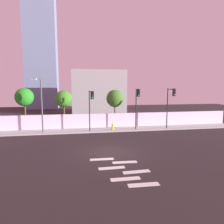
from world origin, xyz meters
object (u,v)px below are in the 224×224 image
traffic_light_right (171,100)px  roadside_tree_midleft (64,99)px  traffic_light_left (137,100)px  traffic_light_center (91,102)px  street_lamp_curbside (41,101)px  roadside_tree_midright (115,99)px  roadside_tree_leftmost (24,97)px  fire_hydrant (112,127)px

traffic_light_right → roadside_tree_midleft: (-13.06, 3.46, 0.01)m
traffic_light_left → traffic_light_center: (-5.54, -0.18, -0.13)m
traffic_light_center → street_lamp_curbside: bearing=173.8°
traffic_light_right → traffic_light_left: bearing=177.9°
street_lamp_curbside → roadside_tree_midright: size_ratio=1.24×
traffic_light_right → roadside_tree_leftmost: roadside_tree_leftmost is taller
traffic_light_center → roadside_tree_midleft: (-3.30, 3.48, 0.18)m
roadside_tree_leftmost → street_lamp_curbside: bearing=-49.5°
traffic_light_left → roadside_tree_midright: traffic_light_left is taller
roadside_tree_leftmost → roadside_tree_midright: (11.51, 0.00, -0.27)m
traffic_light_center → roadside_tree_midleft: bearing=133.5°
roadside_tree_midright → fire_hydrant: bearing=-106.5°
traffic_light_right → traffic_light_center: bearing=-179.8°
traffic_light_left → roadside_tree_midleft: traffic_light_left is taller
fire_hydrant → traffic_light_left: bearing=-13.4°
traffic_light_center → roadside_tree_midleft: roadside_tree_midleft is taller
traffic_light_center → roadside_tree_midright: (3.43, 3.48, 0.18)m
roadside_tree_leftmost → roadside_tree_midleft: bearing=0.0°
traffic_light_right → fire_hydrant: 7.87m
roadside_tree_midleft → roadside_tree_midright: 6.73m
traffic_light_center → street_lamp_curbside: street_lamp_curbside is taller
street_lamp_curbside → roadside_tree_midleft: 3.69m
traffic_light_center → fire_hydrant: size_ratio=6.29×
traffic_light_right → street_lamp_curbside: (-15.38, 0.58, 0.04)m
traffic_light_left → roadside_tree_leftmost: 14.02m
traffic_light_left → street_lamp_curbside: street_lamp_curbside is taller
roadside_tree_midleft → traffic_light_left: bearing=-20.5°
fire_hydrant → roadside_tree_leftmost: (-10.73, 2.62, 3.54)m
roadside_tree_leftmost → traffic_light_left: bearing=-13.6°
traffic_light_right → roadside_tree_midleft: 13.51m
traffic_light_left → roadside_tree_midleft: 9.44m
traffic_light_right → fire_hydrant: (-7.10, 0.84, -3.27)m
traffic_light_left → roadside_tree_leftmost: bearing=166.4°
traffic_light_left → fire_hydrant: size_ratio=6.58×
traffic_light_left → street_lamp_curbside: bearing=177.8°
street_lamp_curbside → roadside_tree_midleft: (2.33, 2.87, -0.04)m
traffic_light_left → traffic_light_center: size_ratio=1.05×
traffic_light_left → traffic_light_center: 5.55m
roadside_tree_leftmost → roadside_tree_midleft: roadside_tree_leftmost is taller
street_lamp_curbside → roadside_tree_leftmost: (-2.45, 2.87, 0.23)m
traffic_light_left → roadside_tree_midright: 3.92m
traffic_light_left → roadside_tree_midright: (-2.12, 3.30, 0.05)m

